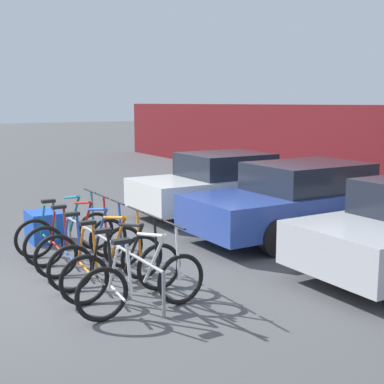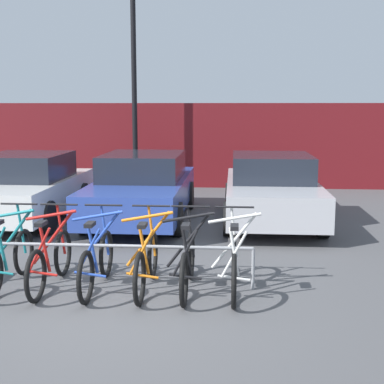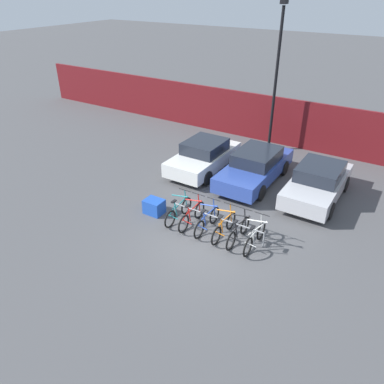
% 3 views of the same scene
% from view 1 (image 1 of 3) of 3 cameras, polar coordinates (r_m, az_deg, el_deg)
% --- Properties ---
extents(ground_plane, '(120.00, 120.00, 0.00)m').
position_cam_1_polar(ground_plane, '(7.83, -13.59, -9.55)').
color(ground_plane, '#4C4C4F').
extents(bike_rack, '(3.52, 0.04, 0.57)m').
position_cam_1_polar(bike_rack, '(7.88, -8.99, -5.58)').
color(bike_rack, gray).
rests_on(bike_rack, ground).
extents(bicycle_teal, '(0.68, 1.71, 1.05)m').
position_cam_1_polar(bicycle_teal, '(9.22, -13.30, -4.18)').
color(bicycle_teal, black).
rests_on(bicycle_teal, ground).
extents(bicycle_red, '(0.68, 1.71, 1.05)m').
position_cam_1_polar(bicycle_red, '(8.70, -12.16, -4.96)').
color(bicycle_red, black).
rests_on(bicycle_red, ground).
extents(bicycle_blue, '(0.68, 1.71, 1.05)m').
position_cam_1_polar(bicycle_blue, '(8.13, -10.73, -5.94)').
color(bicycle_blue, black).
rests_on(bicycle_blue, ground).
extents(bicycle_orange, '(0.68, 1.71, 1.05)m').
position_cam_1_polar(bicycle_orange, '(7.54, -8.99, -7.12)').
color(bicycle_orange, black).
rests_on(bicycle_orange, ground).
extents(bicycle_black, '(0.68, 1.71, 1.05)m').
position_cam_1_polar(bicycle_black, '(7.07, -7.35, -8.23)').
color(bicycle_black, black).
rests_on(bicycle_black, ground).
extents(bicycle_white, '(0.68, 1.71, 1.05)m').
position_cam_1_polar(bicycle_white, '(6.55, -5.25, -9.62)').
color(bicycle_white, black).
rests_on(bicycle_white, ground).
extents(car_white, '(1.91, 3.99, 1.40)m').
position_cam_1_polar(car_white, '(12.12, 3.22, 0.82)').
color(car_white, silver).
rests_on(car_white, ground).
extents(car_blue, '(1.91, 4.58, 1.40)m').
position_cam_1_polar(car_blue, '(10.39, 11.79, -0.82)').
color(car_blue, '#2D479E').
rests_on(car_blue, ground).
extents(cargo_crate, '(0.70, 0.56, 0.55)m').
position_cam_1_polar(cargo_crate, '(10.20, -15.49, -3.55)').
color(cargo_crate, blue).
rests_on(cargo_crate, ground).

